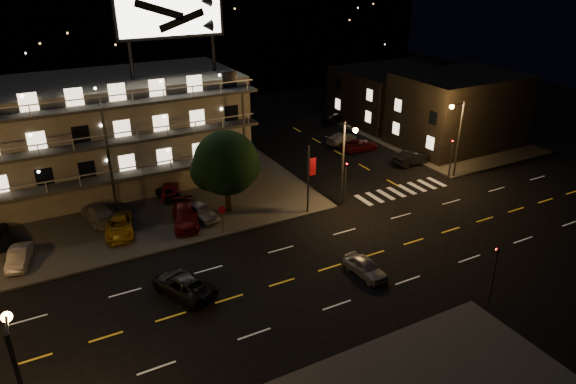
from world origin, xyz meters
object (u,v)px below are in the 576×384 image
side_car_0 (413,158)px  road_car_east (365,267)px  lot_car_4 (201,211)px  tree (226,165)px  lot_car_2 (119,226)px  lot_car_7 (99,213)px  road_car_west (183,284)px

side_car_0 → road_car_east: size_ratio=1.22×
lot_car_4 → tree: bearing=-7.6°
lot_car_2 → side_car_0: (31.78, 0.87, -0.06)m
lot_car_7 → road_car_west: (3.14, -13.28, -0.17)m
side_car_0 → road_car_east: bearing=130.7°
side_car_0 → road_car_east: (-17.47, -15.13, -0.12)m
lot_car_2 → lot_car_4: size_ratio=1.16×
tree → lot_car_7: bearing=162.0°
tree → road_car_west: tree is taller
lot_car_2 → road_car_east: bearing=-33.8°
lot_car_7 → road_car_east: 23.14m
road_car_east → road_car_west: size_ratio=0.75×
tree → lot_car_2: size_ratio=1.56×
tree → lot_car_4: size_ratio=1.80×
lot_car_7 → side_car_0: (32.82, -2.18, -0.11)m
side_car_0 → road_car_west: bearing=110.3°
lot_car_4 → side_car_0: bearing=-10.1°
lot_car_2 → lot_car_4: bearing=5.9°
lot_car_2 → road_car_west: (2.09, -10.23, -0.12)m
side_car_0 → road_car_west: (-29.68, -11.09, -0.06)m
tree → side_car_0: tree is taller
lot_car_2 → road_car_east: size_ratio=1.27×
lot_car_4 → road_car_west: bearing=-129.3°
lot_car_2 → road_car_west: size_ratio=0.96×
lot_car_4 → lot_car_7: lot_car_7 is taller
side_car_0 → road_car_west: 31.69m
lot_car_7 → side_car_0: lot_car_7 is taller
lot_car_4 → road_car_east: lot_car_4 is taller
lot_car_2 → tree: bearing=9.1°
lot_car_7 → tree: bearing=152.9°
tree → lot_car_4: (-2.64, -0.27, -3.71)m
lot_car_7 → road_car_east: lot_car_7 is taller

